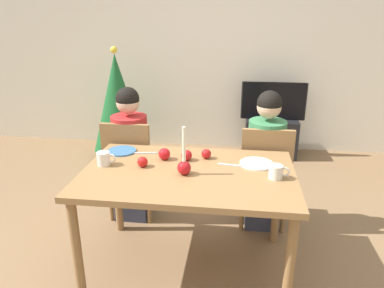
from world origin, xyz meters
The scene contains 21 objects.
ground_plane centered at (0.00, 0.00, 0.00)m, with size 7.68×7.68×0.00m, color brown.
back_wall centered at (0.00, 2.60, 1.30)m, with size 6.40×0.10×2.60m, color beige.
dining_table centered at (0.00, 0.00, 0.67)m, with size 1.40×0.90×0.75m.
chair_left centered at (-0.59, 0.61, 0.51)m, with size 0.40×0.40×0.90m.
chair_right centered at (0.55, 0.61, 0.51)m, with size 0.40×0.40×0.90m.
person_left_child centered at (-0.59, 0.64, 0.57)m, with size 0.30×0.30×1.17m.
person_right_child centered at (0.55, 0.64, 0.57)m, with size 0.30×0.30×1.17m.
tv_stand centered at (0.74, 2.30, 0.24)m, with size 0.64×0.40×0.48m, color black.
tv centered at (0.74, 2.30, 0.71)m, with size 0.79×0.05×0.46m.
christmas_tree centered at (-1.12, 1.91, 0.72)m, with size 0.63×0.63×1.38m.
candle_centerpiece centered at (-0.02, -0.05, 0.82)m, with size 0.09×0.09×0.32m.
plate_left centered at (-0.54, 0.29, 0.76)m, with size 0.22×0.22×0.01m, color teal.
plate_right centered at (0.45, 0.17, 0.76)m, with size 0.23×0.23×0.01m, color white.
mug_left centered at (-0.58, 0.03, 0.80)m, with size 0.13×0.09×0.09m.
mug_right centered at (0.56, -0.03, 0.79)m, with size 0.13×0.09×0.09m.
fork_left centered at (-0.37, 0.28, 0.75)m, with size 0.18×0.01×0.01m, color silver.
fork_right centered at (0.28, 0.13, 0.75)m, with size 0.18×0.01×0.01m, color silver.
apple_near_candle centered at (-0.04, 0.19, 0.79)m, with size 0.08×0.08×0.08m, color #B5161A.
apple_by_left_plate centered at (-0.20, 0.18, 0.79)m, with size 0.08×0.08×0.08m, color red.
apple_by_right_mug centered at (0.10, 0.24, 0.79)m, with size 0.07×0.07×0.07m, color #B31618.
apple_far_edge centered at (-0.32, 0.04, 0.79)m, with size 0.07×0.07×0.07m, color red.
Camera 1 is at (0.30, -2.14, 1.73)m, focal length 33.64 mm.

